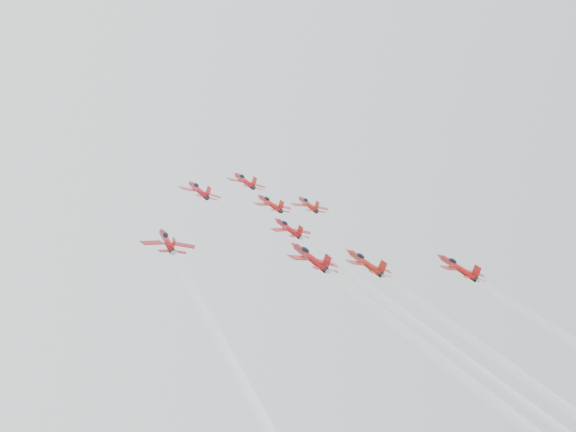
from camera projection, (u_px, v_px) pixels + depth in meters
name	position (u px, v px, depth m)	size (l,w,h in m)	color
jet_lead	(244.00, 181.00, 175.45)	(10.53, 13.39, 8.80)	#B31117
jet_row2_left	(199.00, 190.00, 155.30)	(9.91, 12.60, 8.28)	#AC101F
jet_row2_center	(270.00, 203.00, 158.72)	(9.31, 11.84, 7.78)	#B11310
jet_row2_right	(308.00, 204.00, 166.61)	(9.43, 12.00, 7.88)	#A31A0F
jet_center	(398.00, 324.00, 104.46)	(8.84, 82.43, 51.18)	#9F0F13
jet_rear_farleft	(257.00, 379.00, 78.18)	(9.06, 84.52, 52.48)	maroon
jet_rear_left	(485.00, 416.00, 82.35)	(10.40, 96.99, 60.21)	maroon
jet_rear_right	(547.00, 406.00, 88.99)	(9.95, 92.76, 57.59)	#A01A0F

